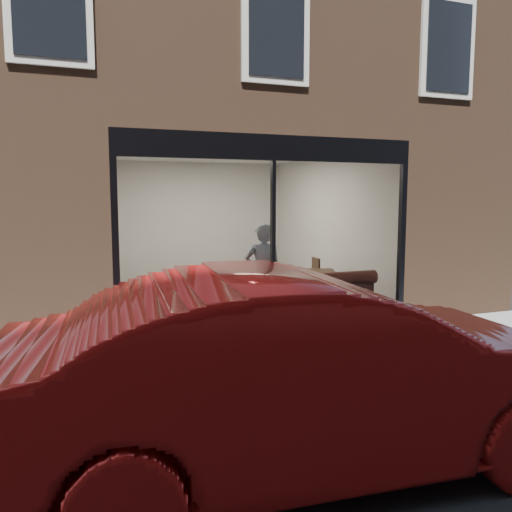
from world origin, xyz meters
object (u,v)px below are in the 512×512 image
object	(u,v)px
banquette	(264,315)
cafe_chair_left	(177,305)
cafe_chair_right	(307,291)
parked_car	(310,370)
cafe_table_right	(318,271)
person	(263,274)
cafe_table_left	(183,279)

from	to	relation	value
banquette	cafe_chair_left	size ratio (longest dim) A/B	9.52
banquette	cafe_chair_right	xyz separation A→B (m)	(1.61, 1.70, 0.01)
cafe_chair_right	parked_car	xyz separation A→B (m)	(-2.81, -6.01, 0.57)
cafe_table_right	cafe_chair_right	xyz separation A→B (m)	(0.03, 0.57, -0.50)
person	cafe_table_right	bearing A→B (deg)	-132.90
parked_car	cafe_table_left	bearing A→B (deg)	3.40
parked_car	banquette	bearing A→B (deg)	-12.11
person	cafe_chair_left	distance (m)	1.77
cafe_chair_left	parked_car	bearing A→B (deg)	101.61
cafe_table_right	cafe_chair_left	bearing A→B (deg)	178.41
cafe_chair_left	cafe_table_right	bearing A→B (deg)	-170.75
person	parked_car	size ratio (longest dim) A/B	0.36
cafe_table_left	person	bearing A→B (deg)	-30.98
person	cafe_table_left	size ratio (longest dim) A/B	2.80
banquette	person	world-z (taller)	person
cafe_table_left	banquette	bearing A→B (deg)	-41.08
parked_car	cafe_chair_left	bearing A→B (deg)	4.24
person	cafe_chair_right	size ratio (longest dim) A/B	4.33
parked_car	person	bearing A→B (deg)	-12.18
banquette	parked_car	distance (m)	4.51
person	cafe_chair_right	distance (m)	2.19
cafe_chair_right	parked_car	size ratio (longest dim) A/B	0.08
cafe_chair_right	parked_car	bearing A→B (deg)	70.72
banquette	parked_car	size ratio (longest dim) A/B	0.81
cafe_table_left	cafe_chair_right	world-z (taller)	cafe_table_left
banquette	cafe_table_right	distance (m)	2.01
person	cafe_chair_left	xyz separation A→B (m)	(-1.36, 0.94, -0.65)
person	cafe_table_left	world-z (taller)	person
cafe_table_right	cafe_chair_left	xyz separation A→B (m)	(-2.86, 0.08, -0.50)
banquette	person	bearing A→B (deg)	73.34
banquette	cafe_chair_left	bearing A→B (deg)	136.45
person	cafe_table_left	bearing A→B (deg)	-13.74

